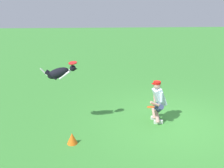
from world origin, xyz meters
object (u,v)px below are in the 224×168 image
at_px(frisbee_held, 151,107).
at_px(training_cone, 72,138).
at_px(frisbee_flying, 73,63).
at_px(dog, 60,73).
at_px(person, 158,100).

distance_m(frisbee_held, training_cone, 2.40).
relative_size(frisbee_flying, training_cone, 0.78).
bearing_deg(dog, frisbee_flying, -0.74).
distance_m(dog, training_cone, 1.82).
bearing_deg(frisbee_flying, training_cone, 89.12).
relative_size(person, training_cone, 4.31).
distance_m(frisbee_flying, frisbee_held, 2.56).
height_order(frisbee_held, training_cone, frisbee_held).
height_order(dog, frisbee_held, dog).
height_order(frisbee_flying, frisbee_held, frisbee_flying).
distance_m(person, frisbee_flying, 2.75).
distance_m(dog, frisbee_held, 2.77).
xyz_separation_m(frisbee_flying, training_cone, (0.02, 1.01, -1.75)).
xyz_separation_m(frisbee_flying, frisbee_held, (-2.20, 0.20, -1.29)).
relative_size(frisbee_flying, frisbee_held, 1.03).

